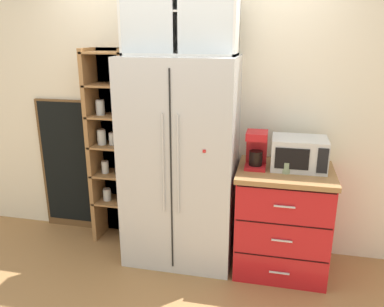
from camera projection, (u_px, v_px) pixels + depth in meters
ground_plane at (181, 256)px, 3.57m from camera, size 10.61×10.61×0.00m
wall_back_cream at (190, 113)px, 3.56m from camera, size 4.92×0.10×2.55m
refrigerator at (181, 163)px, 3.33m from camera, size 0.95×0.65×1.81m
pantry_shelf_column at (114, 145)px, 3.68m from camera, size 0.45×0.32×1.86m
counter_cabinet at (282, 219)px, 3.28m from camera, size 0.78×0.66×0.91m
microwave at (299, 153)px, 3.13m from camera, size 0.44×0.33×0.26m
coffee_maker at (256, 149)px, 3.15m from camera, size 0.17×0.20×0.31m
mug_sage at (287, 167)px, 3.05m from camera, size 0.12×0.08×0.09m
mug_charcoal at (287, 166)px, 3.10m from camera, size 0.11×0.07×0.09m
bottle_amber at (287, 159)px, 3.07m from camera, size 0.06×0.06×0.24m
upper_cabinet at (181, 12)px, 3.01m from camera, size 0.91×0.32×0.66m
chalkboard_menu at (69, 165)px, 3.93m from camera, size 0.60×0.04×1.36m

